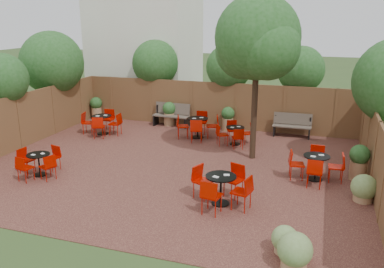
% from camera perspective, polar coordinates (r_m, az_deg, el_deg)
% --- Properties ---
extents(ground, '(80.00, 80.00, 0.00)m').
position_cam_1_polar(ground, '(13.23, -2.72, -4.55)').
color(ground, '#354F23').
rests_on(ground, ground).
extents(courtyard_paving, '(12.00, 10.00, 0.02)m').
position_cam_1_polar(courtyard_paving, '(13.23, -2.72, -4.51)').
color(courtyard_paving, '#3E1B19').
rests_on(courtyard_paving, ground).
extents(fence_back, '(12.00, 0.08, 2.00)m').
position_cam_1_polar(fence_back, '(17.52, 3.08, 4.10)').
color(fence_back, brown).
rests_on(fence_back, ground).
extents(fence_left, '(0.08, 10.00, 2.00)m').
position_cam_1_polar(fence_left, '(16.00, -23.29, 1.58)').
color(fence_left, brown).
rests_on(fence_left, ground).
extents(fence_right, '(0.08, 10.00, 2.00)m').
position_cam_1_polar(fence_right, '(12.21, 24.58, -2.91)').
color(fence_right, brown).
rests_on(fence_right, ground).
extents(neighbour_building, '(5.00, 4.00, 8.00)m').
position_cam_1_polar(neighbour_building, '(21.50, -6.61, 14.36)').
color(neighbour_building, silver).
rests_on(neighbour_building, ground).
extents(overhang_foliage, '(15.88, 10.21, 2.69)m').
position_cam_1_polar(overhang_foliage, '(15.58, -2.72, 8.90)').
color(overhang_foliage, '#1F501A').
rests_on(overhang_foliage, ground).
extents(courtyard_tree, '(2.84, 2.75, 5.41)m').
position_cam_1_polar(courtyard_tree, '(13.27, 9.17, 12.65)').
color(courtyard_tree, black).
rests_on(courtyard_tree, courtyard_paving).
extents(park_bench_left, '(1.65, 0.60, 1.01)m').
position_cam_1_polar(park_bench_left, '(17.83, -2.88, 2.79)').
color(park_bench_left, brown).
rests_on(park_bench_left, courtyard_paving).
extents(park_bench_right, '(1.52, 0.51, 0.94)m').
position_cam_1_polar(park_bench_right, '(16.73, 13.98, 1.28)').
color(park_bench_right, brown).
rests_on(park_bench_right, courtyard_paving).
extents(bistro_tables, '(10.11, 7.17, 0.93)m').
position_cam_1_polar(bistro_tables, '(13.80, -1.02, -1.61)').
color(bistro_tables, black).
rests_on(bistro_tables, courtyard_paving).
extents(planters, '(11.88, 4.61, 1.07)m').
position_cam_1_polar(planters, '(16.36, 1.14, 1.73)').
color(planters, '#9E774F').
rests_on(planters, courtyard_paving).
extents(low_shrubs, '(2.34, 4.27, 0.74)m').
position_cam_1_polar(low_shrubs, '(9.61, 18.24, -11.52)').
color(low_shrubs, '#9E774F').
rests_on(low_shrubs, courtyard_paving).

